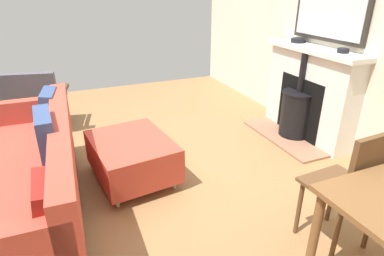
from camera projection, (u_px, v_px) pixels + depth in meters
The scene contains 10 objects.
ground_plane at pixel (115, 176), 3.05m from camera, with size 4.95×5.85×0.01m, color olive.
wall_left at pixel (339, 16), 3.36m from camera, with size 0.12×5.85×2.74m, color silver.
fireplace at pixel (306, 98), 3.68m from camera, with size 0.62×1.29×1.05m.
mirror_over_mantel at pixel (332, 0), 3.30m from camera, with size 0.04×1.00×0.82m.
mantel_bowl_near at pixel (298, 40), 3.72m from camera, with size 0.17×0.17×0.05m.
mantel_bowl_far at pixel (343, 50), 3.16m from camera, with size 0.12×0.12×0.05m.
sofa at pixel (20, 180), 2.36m from camera, with size 0.97×2.07×0.84m.
ottoman at pixel (132, 156), 2.90m from camera, with size 0.75×0.90×0.40m.
armchair_accent at pixel (35, 96), 3.81m from camera, with size 0.78×0.69×0.78m.
dining_chair_near_fireplace at pixel (353, 183), 2.00m from camera, with size 0.42×0.42×0.90m.
Camera 1 is at (0.32, 2.68, 1.67)m, focal length 29.88 mm.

